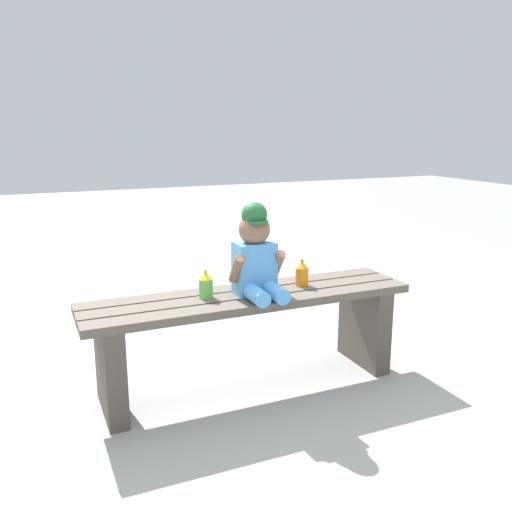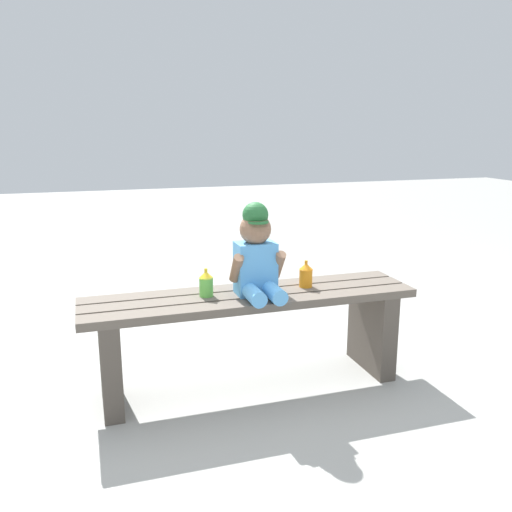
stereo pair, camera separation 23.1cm
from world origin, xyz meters
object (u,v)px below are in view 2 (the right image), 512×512
Objects in this scene: park_bench at (250,324)px; child_figure at (257,255)px; sippy_cup_right at (306,274)px; sippy_cup_left at (206,283)px.

park_bench is 3.63× the size of child_figure.
child_figure is at bearing -50.65° from park_bench.
sippy_cup_right is at bearing 10.39° from child_figure.
sippy_cup_left is (-0.21, 0.05, -0.12)m from child_figure.
sippy_cup_right is (0.46, 0.00, 0.00)m from sippy_cup_left.
child_figure is 0.25m from sippy_cup_left.
sippy_cup_left is 1.00× the size of sippy_cup_right.
sippy_cup_right is (0.25, 0.05, -0.12)m from child_figure.
sippy_cup_left is at bearing 180.00° from sippy_cup_right.
sippy_cup_right is at bearing 4.17° from park_bench.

